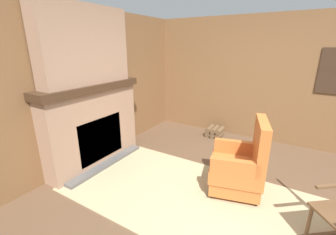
{
  "coord_description": "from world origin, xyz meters",
  "views": [
    {
      "loc": [
        0.5,
        -2.37,
        1.95
      ],
      "look_at": [
        -1.17,
        0.42,
        0.9
      ],
      "focal_mm": 24.0,
      "sensor_mm": 36.0,
      "label": 1
    }
  ],
  "objects_px": {
    "firewood_stack": "(215,132)",
    "decorative_plate_on_mantel": "(89,75)",
    "oil_lamp_vase": "(48,83)",
    "armchair": "(240,167)",
    "storage_case": "(105,77)"
  },
  "relations": [
    {
      "from": "armchair",
      "to": "decorative_plate_on_mantel",
      "type": "bearing_deg",
      "value": -5.48
    },
    {
      "from": "oil_lamp_vase",
      "to": "storage_case",
      "type": "bearing_deg",
      "value": 89.99
    },
    {
      "from": "storage_case",
      "to": "firewood_stack",
      "type": "bearing_deg",
      "value": 52.5
    },
    {
      "from": "armchair",
      "to": "firewood_stack",
      "type": "distance_m",
      "value": 2.0
    },
    {
      "from": "firewood_stack",
      "to": "oil_lamp_vase",
      "type": "height_order",
      "value": "oil_lamp_vase"
    },
    {
      "from": "oil_lamp_vase",
      "to": "decorative_plate_on_mantel",
      "type": "bearing_deg",
      "value": 91.65
    },
    {
      "from": "armchair",
      "to": "oil_lamp_vase",
      "type": "xyz_separation_m",
      "value": [
        -2.35,
        -1.08,
        1.11
      ]
    },
    {
      "from": "oil_lamp_vase",
      "to": "decorative_plate_on_mantel",
      "type": "relative_size",
      "value": 1.06
    },
    {
      "from": "armchair",
      "to": "firewood_stack",
      "type": "xyz_separation_m",
      "value": [
        -0.96,
        1.73,
        -0.26
      ]
    },
    {
      "from": "firewood_stack",
      "to": "decorative_plate_on_mantel",
      "type": "xyz_separation_m",
      "value": [
        -1.41,
        -2.12,
        1.4
      ]
    },
    {
      "from": "oil_lamp_vase",
      "to": "decorative_plate_on_mantel",
      "type": "distance_m",
      "value": 0.69
    },
    {
      "from": "oil_lamp_vase",
      "to": "decorative_plate_on_mantel",
      "type": "height_order",
      "value": "oil_lamp_vase"
    },
    {
      "from": "firewood_stack",
      "to": "storage_case",
      "type": "xyz_separation_m",
      "value": [
        -1.39,
        -1.81,
        1.33
      ]
    },
    {
      "from": "armchair",
      "to": "decorative_plate_on_mantel",
      "type": "relative_size",
      "value": 3.8
    },
    {
      "from": "armchair",
      "to": "oil_lamp_vase",
      "type": "distance_m",
      "value": 2.81
    }
  ]
}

